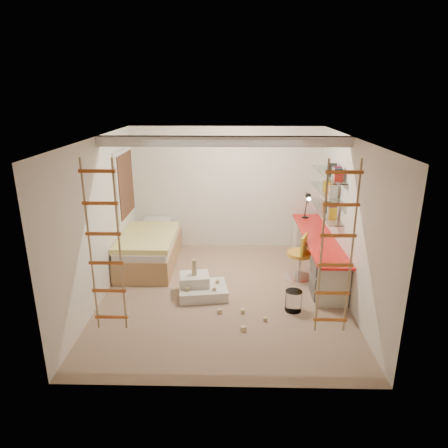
{
  "coord_description": "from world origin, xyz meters",
  "views": [
    {
      "loc": [
        0.14,
        -6.05,
        3.25
      ],
      "look_at": [
        0.0,
        0.3,
        1.15
      ],
      "focal_mm": 32.0,
      "sensor_mm": 36.0,
      "label": 1
    }
  ],
  "objects_px": {
    "desk": "(317,253)",
    "swivel_chair": "(300,263)",
    "bed": "(150,248)",
    "play_platform": "(201,288)"
  },
  "relations": [
    {
      "from": "bed",
      "to": "play_platform",
      "type": "xyz_separation_m",
      "value": [
        1.09,
        -1.27,
        -0.19
      ]
    },
    {
      "from": "bed",
      "to": "swivel_chair",
      "type": "height_order",
      "value": "swivel_chair"
    },
    {
      "from": "desk",
      "to": "swivel_chair",
      "type": "bearing_deg",
      "value": -140.69
    },
    {
      "from": "bed",
      "to": "play_platform",
      "type": "distance_m",
      "value": 1.69
    },
    {
      "from": "desk",
      "to": "bed",
      "type": "relative_size",
      "value": 1.4
    },
    {
      "from": "desk",
      "to": "play_platform",
      "type": "distance_m",
      "value": 2.31
    },
    {
      "from": "swivel_chair",
      "to": "desk",
      "type": "bearing_deg",
      "value": 39.31
    },
    {
      "from": "bed",
      "to": "swivel_chair",
      "type": "bearing_deg",
      "value": -13.07
    },
    {
      "from": "desk",
      "to": "play_platform",
      "type": "xyz_separation_m",
      "value": [
        -2.1,
        -0.91,
        -0.27
      ]
    },
    {
      "from": "swivel_chair",
      "to": "play_platform",
      "type": "bearing_deg",
      "value": -160.57
    }
  ]
}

